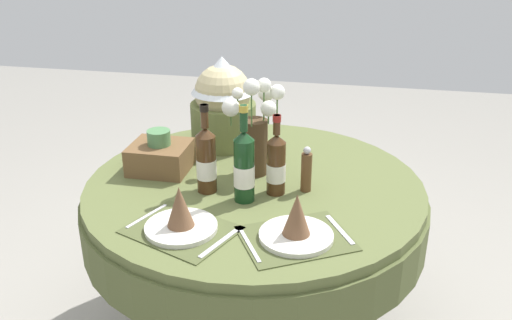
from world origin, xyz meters
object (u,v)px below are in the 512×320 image
at_px(dining_table, 254,212).
at_px(gift_tub_back_left, 223,99).
at_px(flower_vase, 255,128).
at_px(woven_basket_side_left, 160,156).
at_px(place_setting_right, 296,226).
at_px(wine_bottle_left, 276,164).
at_px(pepper_mill, 306,171).
at_px(place_setting_left, 181,218).
at_px(wine_bottle_right, 244,166).
at_px(wine_bottle_centre, 206,160).

height_order(dining_table, gift_tub_back_left, gift_tub_back_left).
bearing_deg(flower_vase, gift_tub_back_left, 125.98).
distance_m(dining_table, flower_vase, 0.34).
bearing_deg(dining_table, woven_basket_side_left, 174.74).
height_order(place_setting_right, wine_bottle_left, wine_bottle_left).
bearing_deg(flower_vase, wine_bottle_left, -54.40).
distance_m(wine_bottle_left, pepper_mill, 0.12).
height_order(flower_vase, woven_basket_side_left, flower_vase).
bearing_deg(wine_bottle_left, place_setting_left, -128.37).
distance_m(place_setting_right, gift_tub_back_left, 0.87).
xyz_separation_m(place_setting_right, wine_bottle_right, (-0.22, 0.23, 0.09)).
relative_size(wine_bottle_left, pepper_mill, 1.72).
relative_size(flower_vase, pepper_mill, 2.29).
relative_size(place_setting_right, pepper_mill, 2.38).
bearing_deg(woven_basket_side_left, place_setting_right, -34.03).
height_order(place_setting_left, place_setting_right, same).
height_order(dining_table, place_setting_right, place_setting_right).
bearing_deg(pepper_mill, wine_bottle_right, -150.44).
distance_m(pepper_mill, gift_tub_back_left, 0.59).
distance_m(flower_vase, wine_bottle_left, 0.20).
bearing_deg(pepper_mill, flower_vase, 152.79).
bearing_deg(place_setting_right, wine_bottle_right, 134.25).
height_order(dining_table, flower_vase, flower_vase).
bearing_deg(woven_basket_side_left, flower_vase, 6.69).
height_order(wine_bottle_centre, gift_tub_back_left, gift_tub_back_left).
xyz_separation_m(flower_vase, pepper_mill, (0.22, -0.11, -0.11)).
distance_m(flower_vase, wine_bottle_right, 0.24).
relative_size(wine_bottle_left, wine_bottle_centre, 0.90).
xyz_separation_m(wine_bottle_centre, pepper_mill, (0.36, 0.08, -0.05)).
relative_size(dining_table, wine_bottle_right, 3.68).
height_order(dining_table, wine_bottle_left, wine_bottle_left).
height_order(pepper_mill, gift_tub_back_left, gift_tub_back_left).
bearing_deg(pepper_mill, gift_tub_back_left, 137.03).
relative_size(dining_table, wine_bottle_centre, 3.93).
relative_size(place_setting_left, wine_bottle_left, 1.35).
xyz_separation_m(wine_bottle_right, pepper_mill, (0.21, 0.12, -0.05)).
xyz_separation_m(place_setting_left, flower_vase, (0.15, 0.48, 0.15)).
bearing_deg(woven_basket_side_left, wine_bottle_left, -12.27).
height_order(wine_bottle_left, pepper_mill, wine_bottle_left).
distance_m(place_setting_left, gift_tub_back_left, 0.78).
distance_m(place_setting_right, flower_vase, 0.53).
distance_m(place_setting_right, wine_bottle_centre, 0.47).
relative_size(wine_bottle_left, gift_tub_back_left, 0.76).
bearing_deg(place_setting_left, gift_tub_back_left, 93.87).
relative_size(wine_bottle_centre, woven_basket_side_left, 1.46).
height_order(place_setting_left, wine_bottle_right, wine_bottle_right).
xyz_separation_m(place_setting_left, pepper_mill, (0.37, 0.37, 0.04)).
height_order(place_setting_right, pepper_mill, pepper_mill).
bearing_deg(pepper_mill, wine_bottle_centre, -168.20).
relative_size(place_setting_left, flower_vase, 1.01).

